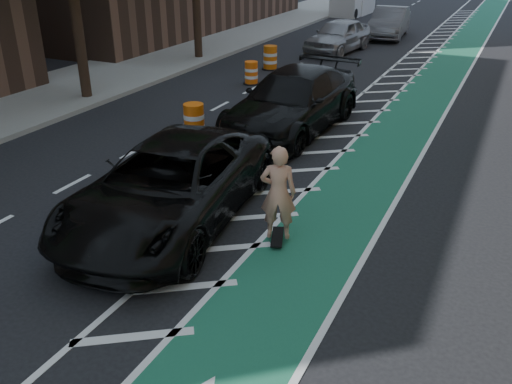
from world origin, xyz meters
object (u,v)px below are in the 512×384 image
Objects in this scene: skateboarder at (278,193)px; suv_near at (170,185)px; suv_far at (293,101)px; barrel_a at (194,122)px.

skateboarder reaches higher than suv_near.
suv_far is at bearing 83.40° from suv_near.
skateboarder is at bearing -66.73° from suv_far.
suv_near is 5.83× the size of barrel_a.
skateboarder is 2.32m from suv_near.
suv_near reaches higher than barrel_a.
skateboarder is 1.83× the size of barrel_a.
suv_far is at bearing -90.03° from skateboarder.
skateboarder is 0.31× the size of suv_far.
suv_far is 3.02m from barrel_a.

